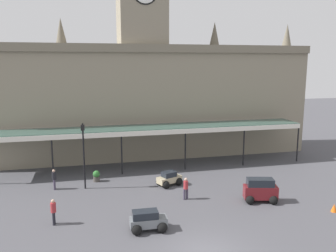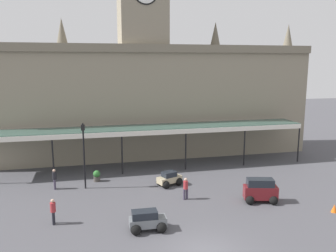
{
  "view_description": "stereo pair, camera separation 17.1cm",
  "coord_description": "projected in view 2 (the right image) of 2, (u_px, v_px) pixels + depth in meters",
  "views": [
    {
      "loc": [
        -6.0,
        -16.28,
        10.09
      ],
      "look_at": [
        0.0,
        8.92,
        5.35
      ],
      "focal_mm": 37.11,
      "sensor_mm": 36.0,
      "label": 1
    },
    {
      "loc": [
        -5.83,
        -16.32,
        10.09
      ],
      "look_at": [
        0.0,
        8.92,
        5.35
      ],
      "focal_mm": 37.11,
      "sensor_mm": 36.0,
      "label": 2
    }
  ],
  "objects": [
    {
      "name": "pedestrian_beside_cars",
      "position": [
        54.0,
        178.0,
        27.95
      ],
      "size": [
        0.34,
        0.39,
        1.67
      ],
      "color": "#3F384C",
      "rests_on": "ground"
    },
    {
      "name": "victorian_lamppost",
      "position": [
        84.0,
        149.0,
        27.68
      ],
      "size": [
        0.3,
        0.3,
        5.4
      ],
      "color": "black",
      "rests_on": "ground"
    },
    {
      "name": "pedestrian_near_entrance",
      "position": [
        186.0,
        188.0,
        25.84
      ],
      "size": [
        0.39,
        0.34,
        1.67
      ],
      "color": "#3F384C",
      "rests_on": "ground"
    },
    {
      "name": "car_maroon_van",
      "position": [
        260.0,
        191.0,
        25.37
      ],
      "size": [
        2.56,
        1.99,
        1.77
      ],
      "color": "maroon",
      "rests_on": "ground"
    },
    {
      "name": "ground_plane",
      "position": [
        205.0,
        252.0,
        18.75
      ],
      "size": [
        140.0,
        140.0,
        0.0
      ],
      "primitive_type": "plane",
      "color": "#49494E"
    },
    {
      "name": "station_building",
      "position": [
        143.0,
        93.0,
        37.55
      ],
      "size": [
        36.16,
        5.88,
        20.86
      ],
      "color": "gray",
      "rests_on": "ground"
    },
    {
      "name": "traffic_cone",
      "position": [
        334.0,
        208.0,
        23.71
      ],
      "size": [
        0.4,
        0.4,
        0.56
      ],
      "primitive_type": "cone",
      "color": "orange",
      "rests_on": "ground"
    },
    {
      "name": "car_beige_sedan",
      "position": [
        169.0,
        180.0,
        28.88
      ],
      "size": [
        2.23,
        1.96,
        1.19
      ],
      "color": "tan",
      "rests_on": "ground"
    },
    {
      "name": "entrance_canopy",
      "position": [
        152.0,
        128.0,
        33.13
      ],
      "size": [
        30.25,
        3.26,
        4.04
      ],
      "color": "#38564C",
      "rests_on": "ground"
    },
    {
      "name": "pedestrian_crossing_forecourt",
      "position": [
        53.0,
        211.0,
        21.86
      ],
      "size": [
        0.34,
        0.39,
        1.67
      ],
      "color": "black",
      "rests_on": "ground"
    },
    {
      "name": "planter_forecourt_centre",
      "position": [
        97.0,
        176.0,
        29.89
      ],
      "size": [
        0.6,
        0.6,
        0.96
      ],
      "color": "#47423D",
      "rests_on": "ground"
    },
    {
      "name": "car_grey_estate",
      "position": [
        147.0,
        222.0,
        21.1
      ],
      "size": [
        2.27,
        1.58,
        1.27
      ],
      "color": "slate",
      "rests_on": "ground"
    }
  ]
}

